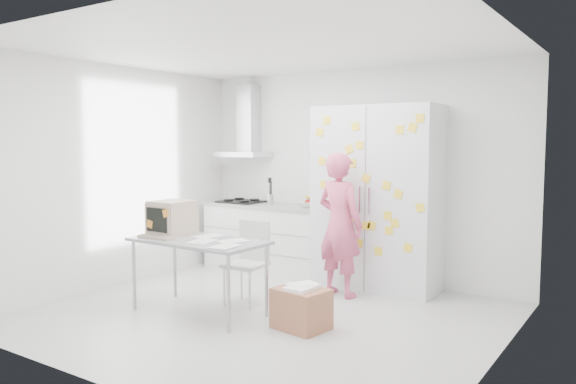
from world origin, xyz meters
The scene contains 10 objects.
floor centered at (0.00, 0.00, -0.01)m, with size 4.50×4.00×0.02m, color silver.
walls centered at (0.00, 0.72, 1.35)m, with size 4.52×4.01×2.70m.
ceiling centered at (0.00, 0.00, 2.70)m, with size 4.50×4.00×0.02m, color white.
counter_run centered at (-1.20, 1.70, 0.47)m, with size 1.84×0.63×1.28m.
range_hood centered at (-1.65, 1.84, 1.96)m, with size 0.70×0.48×1.01m.
tall_cabinet centered at (0.45, 1.67, 1.10)m, with size 1.50×0.68×2.20m.
person centered at (0.26, 1.10, 0.83)m, with size 0.60×0.40×1.65m, color #D45277.
desk centered at (-0.92, -0.25, 0.86)m, with size 1.44×0.74×1.14m.
chair centered at (-0.43, 0.29, 0.51)m, with size 0.43×0.43×0.90m.
cardboard_box centered at (0.52, -0.13, 0.20)m, with size 0.54×0.46×0.42m.
Camera 1 is at (3.30, -4.53, 1.76)m, focal length 35.00 mm.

